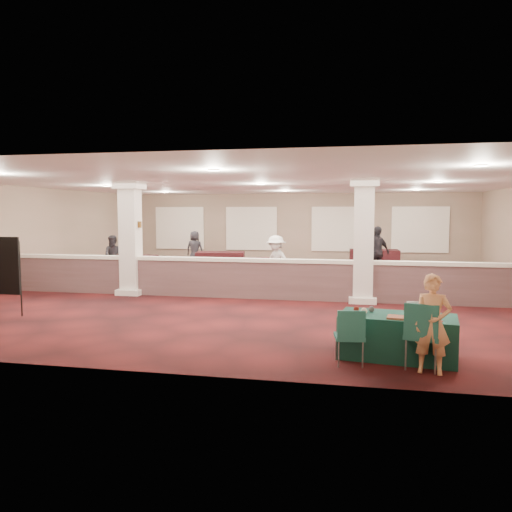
% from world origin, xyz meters
% --- Properties ---
extents(ground, '(16.00, 16.00, 0.00)m').
position_xyz_m(ground, '(0.00, 0.00, 0.00)').
color(ground, '#4A1213').
rests_on(ground, ground).
extents(wall_back, '(16.00, 0.04, 3.20)m').
position_xyz_m(wall_back, '(0.00, 8.00, 1.60)').
color(wall_back, '#84735B').
rests_on(wall_back, ground).
extents(wall_front, '(16.00, 0.04, 3.20)m').
position_xyz_m(wall_front, '(0.00, -8.00, 1.60)').
color(wall_front, '#84735B').
rests_on(wall_front, ground).
extents(wall_left, '(0.04, 16.00, 3.20)m').
position_xyz_m(wall_left, '(-8.00, 0.00, 1.60)').
color(wall_left, '#84735B').
rests_on(wall_left, ground).
extents(ceiling, '(16.00, 16.00, 0.02)m').
position_xyz_m(ceiling, '(0.00, 0.00, 3.20)').
color(ceiling, silver).
rests_on(ceiling, wall_back).
extents(partition_wall, '(15.60, 0.28, 1.10)m').
position_xyz_m(partition_wall, '(0.00, -1.50, 0.57)').
color(partition_wall, '#533838').
rests_on(partition_wall, ground).
extents(column_left, '(0.72, 0.72, 3.20)m').
position_xyz_m(column_left, '(-3.50, -1.50, 1.64)').
color(column_left, white).
rests_on(column_left, ground).
extents(column_right, '(0.72, 0.72, 3.20)m').
position_xyz_m(column_right, '(3.00, -1.50, 1.64)').
color(column_right, white).
rests_on(column_right, ground).
extents(sconce_left, '(0.12, 0.12, 0.18)m').
position_xyz_m(sconce_left, '(-3.78, -1.50, 2.00)').
color(sconce_left, brown).
rests_on(sconce_left, column_left).
extents(sconce_right, '(0.12, 0.12, 0.18)m').
position_xyz_m(sconce_right, '(-3.22, -1.50, 2.00)').
color(sconce_right, brown).
rests_on(sconce_right, column_left).
extents(near_table, '(1.92, 1.15, 0.70)m').
position_xyz_m(near_table, '(3.50, -6.50, 0.35)').
color(near_table, '#0F3833').
rests_on(near_table, ground).
extents(conf_chair_main, '(0.63, 0.63, 1.02)m').
position_xyz_m(conf_chair_main, '(3.81, -7.09, 0.60)').
color(conf_chair_main, '#1F5B5B').
rests_on(conf_chair_main, ground).
extents(conf_chair_side, '(0.50, 0.50, 0.88)m').
position_xyz_m(conf_chair_side, '(2.76, -7.08, 0.52)').
color(conf_chair_side, '#1F5B5B').
rests_on(conf_chair_side, ground).
extents(woman, '(0.57, 0.43, 1.46)m').
position_xyz_m(woman, '(3.93, -7.20, 0.73)').
color(woman, '#E2A062').
rests_on(woman, ground).
extents(far_table_front_left, '(1.85, 1.09, 0.71)m').
position_xyz_m(far_table_front_left, '(-5.60, 3.00, 0.36)').
color(far_table_front_left, black).
rests_on(far_table_front_left, ground).
extents(far_table_front_center, '(1.87, 1.17, 0.71)m').
position_xyz_m(far_table_front_center, '(0.32, 1.64, 0.35)').
color(far_table_front_center, black).
rests_on(far_table_front_center, ground).
extents(far_table_front_right, '(1.80, 1.05, 0.70)m').
position_xyz_m(far_table_front_right, '(3.63, 1.86, 0.35)').
color(far_table_front_right, black).
rests_on(far_table_front_right, ground).
extents(far_table_back_left, '(2.03, 1.26, 0.77)m').
position_xyz_m(far_table_back_left, '(-2.52, 4.44, 0.39)').
color(far_table_back_left, black).
rests_on(far_table_back_left, ground).
extents(far_table_back_center, '(1.76, 1.09, 0.67)m').
position_xyz_m(far_table_back_center, '(-0.76, 3.20, 0.33)').
color(far_table_back_center, black).
rests_on(far_table_back_center, ground).
extents(far_table_back_right, '(2.03, 1.10, 0.80)m').
position_xyz_m(far_table_back_right, '(3.54, 6.50, 0.40)').
color(far_table_back_right, black).
rests_on(far_table_back_right, ground).
extents(attendee_a, '(0.82, 0.62, 1.53)m').
position_xyz_m(attendee_a, '(-5.71, 1.73, 0.76)').
color(attendee_a, black).
rests_on(attendee_a, ground).
extents(attendee_b, '(1.12, 1.00, 1.63)m').
position_xyz_m(attendee_b, '(0.36, 0.59, 0.81)').
color(attendee_b, silver).
rests_on(attendee_b, ground).
extents(attendee_c, '(1.19, 1.06, 1.86)m').
position_xyz_m(attendee_c, '(3.51, 3.40, 0.93)').
color(attendee_c, black).
rests_on(attendee_c, ground).
extents(attendee_d, '(0.79, 0.46, 1.55)m').
position_xyz_m(attendee_d, '(-4.00, 5.69, 0.78)').
color(attendee_d, black).
rests_on(attendee_d, ground).
extents(laptop_base, '(0.34, 0.26, 0.02)m').
position_xyz_m(laptop_base, '(3.78, -6.59, 0.70)').
color(laptop_base, silver).
rests_on(laptop_base, near_table).
extents(laptop_screen, '(0.31, 0.06, 0.21)m').
position_xyz_m(laptop_screen, '(3.79, -6.48, 0.82)').
color(laptop_screen, silver).
rests_on(laptop_screen, near_table).
extents(screen_glow, '(0.28, 0.04, 0.18)m').
position_xyz_m(screen_glow, '(3.79, -6.49, 0.80)').
color(screen_glow, '#B0BDD4').
rests_on(screen_glow, near_table).
extents(knitting, '(0.42, 0.34, 0.03)m').
position_xyz_m(knitting, '(3.51, -6.74, 0.71)').
color(knitting, '#CA4E20').
rests_on(knitting, near_table).
extents(yarn_cream, '(0.10, 0.10, 0.10)m').
position_xyz_m(yarn_cream, '(2.97, -6.52, 0.75)').
color(yarn_cream, '#EFE2C4').
rests_on(yarn_cream, near_table).
extents(yarn_red, '(0.10, 0.10, 0.10)m').
position_xyz_m(yarn_red, '(2.85, -6.36, 0.74)').
color(yarn_red, '#5B1213').
rests_on(yarn_red, near_table).
extents(yarn_grey, '(0.10, 0.10, 0.10)m').
position_xyz_m(yarn_grey, '(3.09, -6.33, 0.75)').
color(yarn_grey, '#45464A').
rests_on(yarn_grey, near_table).
extents(scissors, '(0.12, 0.04, 0.01)m').
position_xyz_m(scissors, '(4.08, -6.85, 0.70)').
color(scissors, '#AF1A12').
rests_on(scissors, near_table).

